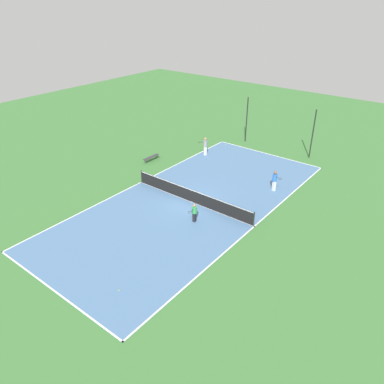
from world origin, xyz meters
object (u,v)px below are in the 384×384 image
at_px(tennis_ball_right_alley, 119,290).
at_px(fence_post_back_left, 247,120).
at_px(player_near_blue, 275,179).
at_px(player_far_green, 194,212).
at_px(bench, 151,157).
at_px(tennis_ball_far_baseline, 226,145).
at_px(tennis_ball_left_sideline, 204,200).
at_px(fence_post_back_right, 313,134).
at_px(player_baseline_gray, 205,145).
at_px(tennis_net, 192,196).

distance_m(tennis_ball_right_alley, fence_post_back_left, 25.22).
xyz_separation_m(player_near_blue, player_far_green, (-2.27, -7.73, -0.22)).
relative_size(player_far_green, fence_post_back_left, 0.29).
height_order(bench, tennis_ball_far_baseline, bench).
bearing_deg(player_far_green, tennis_ball_left_sideline, -164.97).
xyz_separation_m(tennis_ball_far_baseline, fence_post_back_right, (8.27, 2.40, 2.35)).
relative_size(player_baseline_gray, tennis_ball_left_sideline, 26.90).
xyz_separation_m(bench, player_baseline_gray, (3.21, 4.40, 0.69)).
height_order(fence_post_back_left, fence_post_back_right, same).
bearing_deg(player_far_green, player_near_blue, 155.38).
xyz_separation_m(player_baseline_gray, tennis_ball_right_alley, (7.66, -18.39, -1.03)).
relative_size(bench, player_near_blue, 1.11).
distance_m(player_near_blue, tennis_ball_far_baseline, 10.66).
bearing_deg(fence_post_back_right, tennis_ball_left_sideline, -102.68).
height_order(player_baseline_gray, fence_post_back_left, fence_post_back_left).
bearing_deg(tennis_ball_right_alley, tennis_ball_far_baseline, 108.92).
height_order(player_baseline_gray, tennis_ball_left_sideline, player_baseline_gray).
relative_size(player_far_green, tennis_ball_right_alley, 20.67).
xyz_separation_m(tennis_net, fence_post_back_left, (-3.65, 14.09, 1.82)).
distance_m(bench, fence_post_back_left, 11.32).
relative_size(player_baseline_gray, tennis_ball_far_baseline, 26.90).
xyz_separation_m(tennis_ball_far_baseline, fence_post_back_left, (0.97, 2.40, 2.35)).
bearing_deg(player_far_green, tennis_ball_right_alley, -0.97).
distance_m(tennis_ball_left_sideline, fence_post_back_left, 14.24).
bearing_deg(tennis_ball_left_sideline, player_far_green, -66.72).
bearing_deg(fence_post_back_right, tennis_net, -104.51).
height_order(player_near_blue, player_far_green, player_near_blue).
bearing_deg(fence_post_back_left, player_near_blue, -47.45).
distance_m(player_baseline_gray, player_near_blue, 9.26).
xyz_separation_m(bench, tennis_ball_far_baseline, (3.37, 7.86, -0.34)).
bearing_deg(player_baseline_gray, fence_post_back_left, -156.78).
bearing_deg(tennis_ball_far_baseline, tennis_ball_right_alley, -71.08).
bearing_deg(bench, fence_post_back_right, -48.60).
relative_size(tennis_ball_left_sideline, fence_post_back_left, 0.01).
bearing_deg(bench, tennis_ball_left_sideline, -109.87).
bearing_deg(player_baseline_gray, tennis_ball_left_sideline, 70.02).
relative_size(tennis_ball_left_sideline, tennis_ball_far_baseline, 1.00).
height_order(tennis_net, player_near_blue, player_near_blue).
bearing_deg(player_far_green, fence_post_back_left, -169.52).
bearing_deg(bench, tennis_net, -115.60).
xyz_separation_m(tennis_net, tennis_ball_far_baseline, (-4.62, 11.69, -0.53)).
bearing_deg(tennis_ball_far_baseline, tennis_net, -68.44).
height_order(player_near_blue, fence_post_back_right, fence_post_back_right).
xyz_separation_m(player_baseline_gray, tennis_ball_far_baseline, (0.17, 3.46, -1.03)).
bearing_deg(bench, fence_post_back_left, -22.95).
bearing_deg(player_near_blue, player_far_green, -83.10).
bearing_deg(tennis_ball_left_sideline, player_near_blue, 54.84).
bearing_deg(tennis_ball_right_alley, player_near_blue, 85.52).
relative_size(player_far_green, tennis_ball_left_sideline, 20.67).
relative_size(player_near_blue, player_far_green, 1.24).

